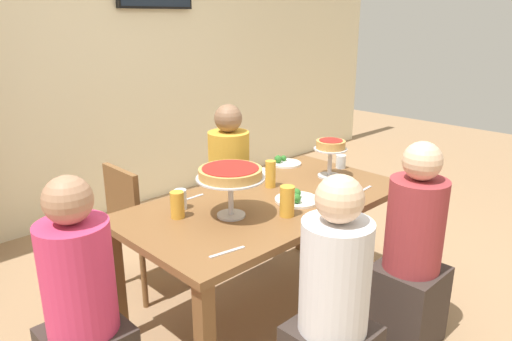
# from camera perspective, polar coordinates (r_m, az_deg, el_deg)

# --- Properties ---
(ground_plane) EXTENTS (12.00, 12.00, 0.00)m
(ground_plane) POSITION_cam_1_polar(r_m,az_deg,el_deg) (3.09, 1.35, -16.34)
(ground_plane) COLOR #9E7A56
(rear_partition) EXTENTS (8.00, 0.12, 2.80)m
(rear_partition) POSITION_cam_1_polar(r_m,az_deg,el_deg) (4.39, -20.08, 12.48)
(rear_partition) COLOR beige
(rear_partition) RESTS_ON ground_plane
(dining_table) EXTENTS (1.69, 0.89, 0.74)m
(dining_table) POSITION_cam_1_polar(r_m,az_deg,el_deg) (2.77, 1.45, -5.16)
(dining_table) COLOR brown
(dining_table) RESTS_ON ground_plane
(diner_far_right) EXTENTS (0.34, 0.34, 1.15)m
(diner_far_right) POSITION_cam_1_polar(r_m,az_deg,el_deg) (3.56, -3.19, -2.58)
(diner_far_right) COLOR #382D28
(diner_far_right) RESTS_ON ground_plane
(diner_head_west) EXTENTS (0.34, 0.34, 1.15)m
(diner_head_west) POSITION_cam_1_polar(r_m,az_deg,el_deg) (2.27, -19.91, -16.54)
(diner_head_west) COLOR #382D28
(diner_head_west) RESTS_ON ground_plane
(diner_near_left) EXTENTS (0.34, 0.34, 1.15)m
(diner_near_left) POSITION_cam_1_polar(r_m,az_deg,el_deg) (2.18, 9.14, -17.14)
(diner_near_left) COLOR #382D28
(diner_near_left) RESTS_ON ground_plane
(diner_near_right) EXTENTS (0.34, 0.34, 1.15)m
(diner_near_right) POSITION_cam_1_polar(r_m,az_deg,el_deg) (2.73, 18.06, -10.19)
(diner_near_right) COLOR #382D28
(diner_near_right) RESTS_ON ground_plane
(chair_far_left) EXTENTS (0.40, 0.40, 0.87)m
(chair_far_left) POSITION_cam_1_polar(r_m,az_deg,el_deg) (3.14, -13.68, -6.08)
(chair_far_left) COLOR brown
(chair_far_left) RESTS_ON ground_plane
(deep_dish_pizza_stand) EXTENTS (0.36, 0.36, 0.27)m
(deep_dish_pizza_stand) POSITION_cam_1_polar(r_m,az_deg,el_deg) (2.44, -3.07, -0.62)
(deep_dish_pizza_stand) COLOR silver
(deep_dish_pizza_stand) RESTS_ON dining_table
(personal_pizza_stand) EXTENTS (0.22, 0.22, 0.25)m
(personal_pizza_stand) POSITION_cam_1_polar(r_m,az_deg,el_deg) (3.10, 8.89, 2.53)
(personal_pizza_stand) COLOR silver
(personal_pizza_stand) RESTS_ON dining_table
(salad_plate_near_diner) EXTENTS (0.21, 0.21, 0.07)m
(salad_plate_near_diner) POSITION_cam_1_polar(r_m,az_deg,el_deg) (3.38, 3.41, 1.00)
(salad_plate_near_diner) COLOR white
(salad_plate_near_diner) RESTS_ON dining_table
(salad_plate_far_diner) EXTENTS (0.21, 0.21, 0.07)m
(salad_plate_far_diner) POSITION_cam_1_polar(r_m,az_deg,el_deg) (3.16, 0.02, -0.14)
(salad_plate_far_diner) COLOR white
(salad_plate_far_diner) RESTS_ON dining_table
(salad_plate_spare) EXTENTS (0.25, 0.25, 0.07)m
(salad_plate_spare) POSITION_cam_1_polar(r_m,az_deg,el_deg) (2.71, 4.91, -3.38)
(salad_plate_spare) COLOR white
(salad_plate_spare) RESTS_ON dining_table
(beer_glass_amber_tall) EXTENTS (0.08, 0.08, 0.16)m
(beer_glass_amber_tall) POSITION_cam_1_polar(r_m,az_deg,el_deg) (2.49, 3.74, -3.68)
(beer_glass_amber_tall) COLOR gold
(beer_glass_amber_tall) RESTS_ON dining_table
(beer_glass_amber_short) EXTENTS (0.06, 0.06, 0.17)m
(beer_glass_amber_short) POSITION_cam_1_polar(r_m,az_deg,el_deg) (2.91, 1.74, -0.42)
(beer_glass_amber_short) COLOR gold
(beer_glass_amber_short) RESTS_ON dining_table
(beer_glass_amber_spare) EXTENTS (0.07, 0.07, 0.14)m
(beer_glass_amber_spare) POSITION_cam_1_polar(r_m,az_deg,el_deg) (2.50, -9.39, -4.07)
(beer_glass_amber_spare) COLOR gold
(beer_glass_amber_spare) RESTS_ON dining_table
(water_glass_clear_near) EXTENTS (0.07, 0.07, 0.09)m
(water_glass_clear_near) POSITION_cam_1_polar(r_m,az_deg,el_deg) (3.33, 10.11, 1.06)
(water_glass_clear_near) COLOR white
(water_glass_clear_near) RESTS_ON dining_table
(water_glass_clear_far) EXTENTS (0.07, 0.07, 0.11)m
(water_glass_clear_far) POSITION_cam_1_polar(r_m,az_deg,el_deg) (2.62, -9.02, -3.42)
(water_glass_clear_far) COLOR white
(water_glass_clear_far) RESTS_ON dining_table
(cutlery_fork_near) EXTENTS (0.18, 0.05, 0.00)m
(cutlery_fork_near) POSITION_cam_1_polar(r_m,az_deg,el_deg) (2.15, -3.46, -9.70)
(cutlery_fork_near) COLOR silver
(cutlery_fork_near) RESTS_ON dining_table
(cutlery_knife_near) EXTENTS (0.18, 0.02, 0.00)m
(cutlery_knife_near) POSITION_cam_1_polar(r_m,az_deg,el_deg) (2.77, -7.79, -3.29)
(cutlery_knife_near) COLOR silver
(cutlery_knife_near) RESTS_ON dining_table
(cutlery_fork_far) EXTENTS (0.18, 0.03, 0.00)m
(cutlery_fork_far) POSITION_cam_1_polar(r_m,az_deg,el_deg) (2.94, 12.75, -2.29)
(cutlery_fork_far) COLOR silver
(cutlery_fork_far) RESTS_ON dining_table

